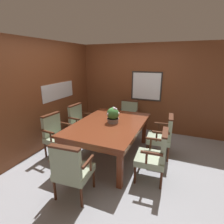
# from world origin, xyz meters

# --- Properties ---
(ground_plane) EXTENTS (14.00, 14.00, 0.00)m
(ground_plane) POSITION_xyz_m (0.00, 0.00, 0.00)
(ground_plane) COLOR #93969E
(wall_back) EXTENTS (7.20, 0.08, 2.45)m
(wall_back) POSITION_xyz_m (0.00, 1.91, 1.23)
(wall_back) COLOR brown
(wall_back) RESTS_ON ground_plane
(wall_left) EXTENTS (0.08, 7.20, 2.45)m
(wall_left) POSITION_xyz_m (-1.61, 0.00, 1.23)
(wall_left) COLOR brown
(wall_left) RESTS_ON ground_plane
(dining_table) EXTENTS (1.35, 1.96, 0.75)m
(dining_table) POSITION_xyz_m (-0.02, 0.13, 0.66)
(dining_table) COLOR maroon
(dining_table) RESTS_ON ground_plane
(chair_right_near) EXTENTS (0.52, 0.57, 0.92)m
(chair_right_near) POSITION_xyz_m (1.02, -0.31, 0.49)
(chair_right_near) COLOR #472314
(chair_right_near) RESTS_ON ground_plane
(chair_left_near) EXTENTS (0.53, 0.58, 0.92)m
(chair_left_near) POSITION_xyz_m (-1.08, -0.28, 0.49)
(chair_left_near) COLOR #472314
(chair_left_near) RESTS_ON ground_plane
(chair_head_far) EXTENTS (0.56, 0.50, 0.92)m
(chair_head_far) POSITION_xyz_m (-0.04, 1.49, 0.49)
(chair_head_far) COLOR #472314
(chair_head_far) RESTS_ON ground_plane
(chair_head_near) EXTENTS (0.58, 0.53, 0.92)m
(chair_head_near) POSITION_xyz_m (-0.04, -1.21, 0.49)
(chair_head_near) COLOR #472314
(chair_head_near) RESTS_ON ground_plane
(chair_left_far) EXTENTS (0.53, 0.58, 0.92)m
(chair_left_far) POSITION_xyz_m (-1.07, 0.60, 0.49)
(chair_left_far) COLOR #472314
(chair_left_far) RESTS_ON ground_plane
(chair_right_far) EXTENTS (0.52, 0.58, 0.92)m
(chair_right_far) POSITION_xyz_m (1.04, 0.55, 0.49)
(chair_right_far) COLOR #472314
(chair_right_far) RESTS_ON ground_plane
(potted_plant) EXTENTS (0.28, 0.26, 0.34)m
(potted_plant) POSITION_xyz_m (0.04, 0.19, 0.91)
(potted_plant) COLOR gray
(potted_plant) RESTS_ON dining_table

